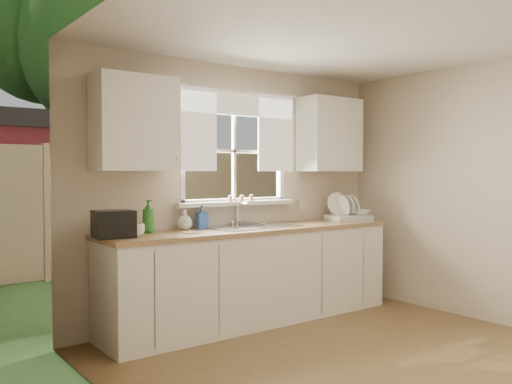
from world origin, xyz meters
TOP-DOWN VIEW (x-y plane):
  - ground at (0.00, 0.00)m, footprint 4.00×4.00m
  - room_walls at (0.00, -0.07)m, footprint 3.62×4.02m
  - ceiling at (0.00, 0.00)m, footprint 3.60×4.00m
  - window at (0.00, 2.00)m, footprint 1.38×0.16m
  - curtains at (0.00, 1.95)m, footprint 1.50×0.03m
  - base_cabinets at (0.00, 1.68)m, footprint 3.00×0.62m
  - countertop at (0.00, 1.68)m, footprint 3.04×0.65m
  - upper_cabinet_left at (-1.15, 1.82)m, footprint 0.70×0.33m
  - upper_cabinet_right at (1.15, 1.82)m, footprint 0.70×0.33m
  - wall_outlet at (0.88, 1.99)m, footprint 0.08×0.01m
  - sill_jars at (0.03, 1.94)m, footprint 0.30×0.04m
  - backyard at (0.58, 8.42)m, footprint 20.00×10.00m
  - sink at (0.00, 1.71)m, footprint 0.88×0.52m
  - dish_rack at (1.29, 1.69)m, footprint 0.50×0.42m
  - bowl at (1.41, 1.64)m, footprint 0.27×0.27m
  - soap_bottle_a at (-1.03, 1.84)m, footprint 0.13×0.13m
  - soap_bottle_b at (-0.46, 1.88)m, footprint 0.11×0.11m
  - soap_bottle_c at (-0.65, 1.87)m, footprint 0.15×0.15m
  - saucer at (-0.73, 1.59)m, footprint 0.16×0.16m
  - cup at (-1.23, 1.64)m, footprint 0.18×0.18m
  - black_appliance at (-1.40, 1.69)m, footprint 0.32×0.29m

SIDE VIEW (x-z plane):
  - ground at x=0.00m, z-range 0.00..0.00m
  - base_cabinets at x=0.00m, z-range 0.00..0.87m
  - sink at x=0.00m, z-range 0.64..1.04m
  - countertop at x=0.00m, z-range 0.87..0.91m
  - saucer at x=-0.73m, z-range 0.91..0.92m
  - cup at x=-1.23m, z-range 0.91..1.02m
  - dish_rack at x=1.29m, z-range 0.82..1.13m
  - bowl at x=1.41m, z-range 0.97..1.03m
  - soap_bottle_c at x=-0.65m, z-range 0.91..1.09m
  - soap_bottle_b at x=-0.46m, z-range 0.91..1.13m
  - black_appliance at x=-1.40m, z-range 0.91..1.13m
  - soap_bottle_a at x=-1.03m, z-range 0.91..1.20m
  - wall_outlet at x=0.88m, z-range 1.02..1.14m
  - sill_jars at x=0.03m, z-range 1.15..1.21m
  - room_walls at x=0.00m, z-range -0.01..2.49m
  - window at x=0.00m, z-range 0.95..2.02m
  - upper_cabinet_left at x=-1.15m, z-range 1.45..2.25m
  - upper_cabinet_right at x=1.15m, z-range 1.45..2.25m
  - curtains at x=0.00m, z-range 1.53..2.34m
  - ceiling at x=0.00m, z-range 2.49..2.51m
  - backyard at x=0.58m, z-range 0.40..6.53m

